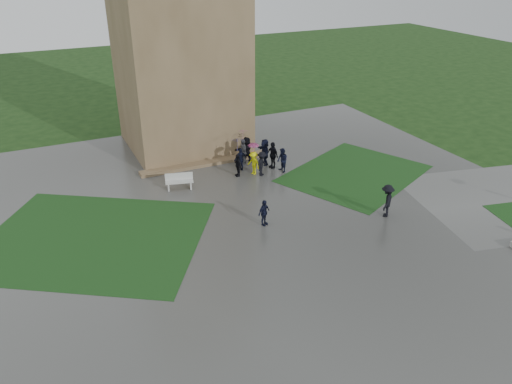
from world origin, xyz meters
name	(u,v)px	position (x,y,z in m)	size (l,w,h in m)	color
ground	(275,239)	(0.00, 0.00, 0.00)	(120.00, 120.00, 0.00)	black
plaza	(258,221)	(0.00, 2.00, 0.01)	(34.00, 34.00, 0.02)	#3A3A37
lawn_inset_left	(93,238)	(-8.50, 4.00, 0.03)	(11.00, 9.00, 0.01)	#133512
lawn_inset_right	(355,174)	(8.50, 5.00, 0.03)	(9.00, 7.00, 0.01)	#133512
tower	(177,20)	(0.00, 15.00, 9.00)	(8.00, 8.00, 18.00)	brown
tower_plinth	(205,163)	(0.00, 10.60, 0.13)	(9.00, 0.80, 0.22)	brown
bench	(179,181)	(-2.68, 7.75, 0.53)	(1.78, 0.94, 0.99)	#BCBCB7
visitor_cluster	(253,153)	(2.73, 8.67, 1.16)	(3.64, 3.44, 2.62)	black
pedestrian_mid	(264,213)	(0.10, 1.51, 0.75)	(0.86, 0.49, 1.47)	black
pedestrian_near	(387,201)	(6.68, -0.46, 0.96)	(1.21, 0.63, 1.88)	black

